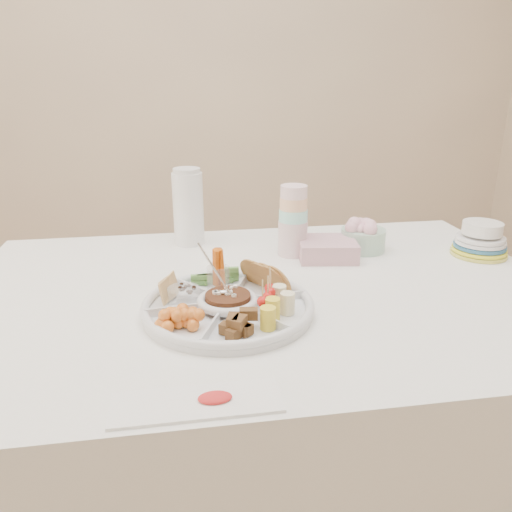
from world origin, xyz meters
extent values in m
cube|color=beige|center=(0.00, 2.00, 1.35)|extent=(4.00, 0.02, 2.70)
cube|color=white|center=(0.00, 0.00, 0.38)|extent=(1.52, 1.02, 0.76)
cylinder|color=white|center=(-0.11, -0.13, 0.78)|extent=(0.42, 0.42, 0.04)
cylinder|color=brown|center=(-0.11, -0.13, 0.79)|extent=(0.11, 0.11, 0.04)
cylinder|color=silver|center=(0.13, 0.23, 0.88)|extent=(0.11, 0.11, 0.24)
cylinder|color=white|center=(-0.17, 0.39, 0.88)|extent=(0.11, 0.11, 0.24)
cylinder|color=#86C4AB|center=(0.35, 0.24, 0.81)|extent=(0.15, 0.15, 0.10)
cube|color=#C795A1|center=(0.22, 0.19, 0.79)|extent=(0.18, 0.16, 0.05)
cylinder|color=#EFBC53|center=(0.67, 0.14, 0.81)|extent=(0.16, 0.16, 0.10)
cube|color=white|center=(-0.19, -0.45, 0.76)|extent=(0.28, 0.09, 0.01)
camera|label=1|loc=(-0.21, -1.14, 1.26)|focal=35.00mm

